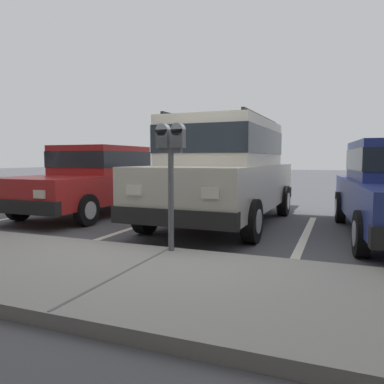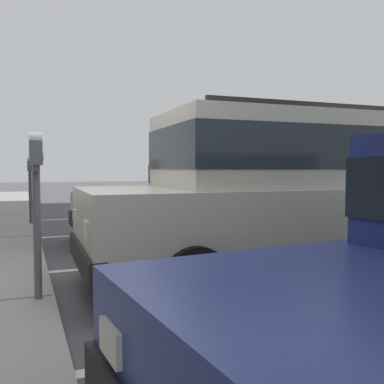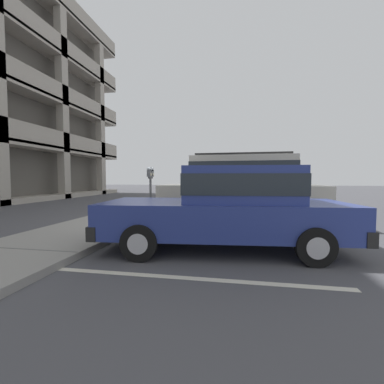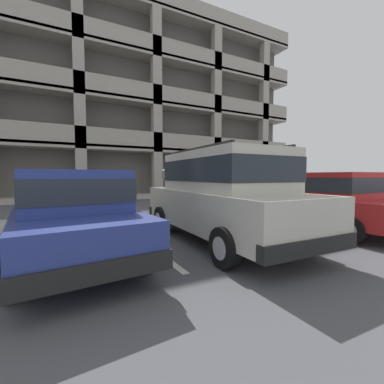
# 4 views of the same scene
# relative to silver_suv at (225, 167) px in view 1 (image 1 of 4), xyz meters

# --- Properties ---
(ground_plane) EXTENTS (80.00, 80.00, 0.10)m
(ground_plane) POSITION_rel_silver_suv_xyz_m (-0.09, 2.45, -1.14)
(ground_plane) COLOR #4C4C51
(sidewalk) EXTENTS (40.00, 2.20, 0.12)m
(sidewalk) POSITION_rel_silver_suv_xyz_m (-0.09, 3.75, -1.03)
(sidewalk) COLOR gray
(sidewalk) RESTS_ON ground_plane
(parking_stall_lines) EXTENTS (12.00, 4.80, 0.01)m
(parking_stall_lines) POSITION_rel_silver_suv_xyz_m (1.40, 1.05, -1.08)
(parking_stall_lines) COLOR silver
(parking_stall_lines) RESTS_ON ground_plane
(silver_suv) EXTENTS (2.09, 4.82, 2.03)m
(silver_suv) POSITION_rel_silver_suv_xyz_m (0.00, 0.00, 0.00)
(silver_suv) COLOR beige
(silver_suv) RESTS_ON ground_plane
(dark_hatchback) EXTENTS (1.85, 4.48, 1.54)m
(dark_hatchback) POSITION_rel_silver_suv_xyz_m (3.11, -0.24, -0.27)
(dark_hatchback) COLOR red
(dark_hatchback) RESTS_ON ground_plane
(parking_meter_near) EXTENTS (0.35, 0.12, 1.55)m
(parking_meter_near) POSITION_rel_silver_suv_xyz_m (-0.15, 2.80, 0.19)
(parking_meter_near) COLOR #595B60
(parking_meter_near) RESTS_ON sidewalk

